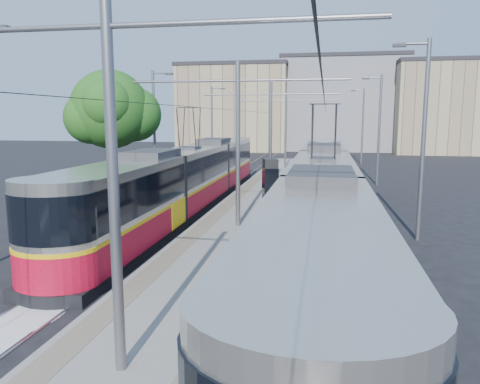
# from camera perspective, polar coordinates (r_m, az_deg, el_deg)

# --- Properties ---
(ground) EXTENTS (160.00, 160.00, 0.00)m
(ground) POSITION_cam_1_polar(r_m,az_deg,el_deg) (13.19, -6.82, -13.19)
(ground) COLOR black
(ground) RESTS_ON ground
(platform) EXTENTS (4.00, 50.00, 0.30)m
(platform) POSITION_cam_1_polar(r_m,az_deg,el_deg) (29.28, 2.99, -0.42)
(platform) COLOR gray
(platform) RESTS_ON ground
(tactile_strip_left) EXTENTS (0.70, 50.00, 0.01)m
(tactile_strip_left) POSITION_cam_1_polar(r_m,az_deg,el_deg) (29.47, 0.20, -0.04)
(tactile_strip_left) COLOR gray
(tactile_strip_left) RESTS_ON platform
(tactile_strip_right) EXTENTS (0.70, 50.00, 0.01)m
(tactile_strip_right) POSITION_cam_1_polar(r_m,az_deg,el_deg) (29.11, 5.83, -0.20)
(tactile_strip_right) COLOR gray
(tactile_strip_right) RESTS_ON platform
(rails) EXTENTS (8.71, 70.00, 0.03)m
(rails) POSITION_cam_1_polar(r_m,az_deg,el_deg) (29.30, 2.99, -0.68)
(rails) COLOR gray
(rails) RESTS_ON ground
(tram_left) EXTENTS (2.43, 28.17, 5.50)m
(tram_left) POSITION_cam_1_polar(r_m,az_deg,el_deg) (25.78, -6.14, 1.74)
(tram_left) COLOR black
(tram_left) RESTS_ON ground
(tram_right) EXTENTS (2.43, 31.64, 5.50)m
(tram_right) POSITION_cam_1_polar(r_m,az_deg,el_deg) (19.11, 9.98, -0.47)
(tram_right) COLOR black
(tram_right) RESTS_ON ground
(catenary) EXTENTS (9.20, 70.00, 7.00)m
(catenary) POSITION_cam_1_polar(r_m,az_deg,el_deg) (26.06, 2.26, 8.08)
(catenary) COLOR slate
(catenary) RESTS_ON platform
(street_lamps) EXTENTS (15.18, 38.22, 8.00)m
(street_lamps) POSITION_cam_1_polar(r_m,az_deg,el_deg) (32.86, 3.96, 7.68)
(street_lamps) COLOR slate
(street_lamps) RESTS_ON ground
(shelter) EXTENTS (0.99, 1.31, 2.59)m
(shelter) POSITION_cam_1_polar(r_m,az_deg,el_deg) (24.10, 3.69, 1.14)
(shelter) COLOR black
(shelter) RESTS_ON platform
(tree) EXTENTS (5.48, 5.07, 7.96)m
(tree) POSITION_cam_1_polar(r_m,az_deg,el_deg) (31.25, -14.82, 9.53)
(tree) COLOR #382314
(tree) RESTS_ON ground
(building_left) EXTENTS (16.32, 12.24, 12.77)m
(building_left) POSITION_cam_1_polar(r_m,az_deg,el_deg) (72.95, -0.46, 10.21)
(building_left) COLOR tan
(building_left) RESTS_ON ground
(building_centre) EXTENTS (18.36, 14.28, 13.95)m
(building_centre) POSITION_cam_1_polar(r_m,az_deg,el_deg) (75.71, 12.31, 10.41)
(building_centre) COLOR gray
(building_centre) RESTS_ON ground
(building_right) EXTENTS (14.28, 10.20, 12.61)m
(building_right) POSITION_cam_1_polar(r_m,az_deg,el_deg) (71.54, 23.88, 9.41)
(building_right) COLOR tan
(building_right) RESTS_ON ground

